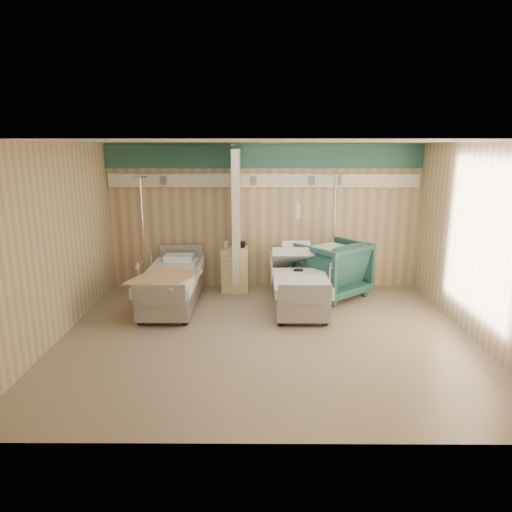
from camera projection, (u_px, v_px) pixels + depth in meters
The scene contains 13 objects.
ground at pixel (265, 336), 6.74m from camera, with size 6.00×5.00×0.00m, color #85715C.
room_walls at pixel (263, 209), 6.55m from camera, with size 6.04×5.04×2.82m.
bed_right at pixel (299, 289), 7.93m from camera, with size 1.00×2.16×0.63m, color white, non-canonical shape.
bed_left at pixel (172, 289), 7.94m from camera, with size 1.00×2.16×0.63m, color white, non-canonical shape.
bedside_cabinet at pixel (235, 269), 8.78m from camera, with size 0.50×0.48×0.85m, color #EDDF94.
visitor_armchair at pixel (331, 268), 8.46m from camera, with size 1.12×1.15×1.05m, color #20514D.
waffle_blanket at pixel (331, 239), 8.29m from camera, with size 0.67×0.59×0.08m, color silver.
iv_stand_right at pixel (332, 268), 8.75m from camera, with size 0.40×0.40×2.24m.
iv_stand_left at pixel (145, 267), 8.82m from camera, with size 0.39×0.39×2.20m.
call_remote at pixel (298, 270), 7.88m from camera, with size 0.16×0.07×0.04m, color black.
tan_blanket at pixel (164, 278), 7.41m from camera, with size 0.87×1.10×0.04m, color tan.
toiletry_bag at pixel (239, 244), 8.70m from camera, with size 0.22×0.14×0.12m, color black.
white_cup at pixel (226, 245), 8.65m from camera, with size 0.09×0.09×0.13m, color white.
Camera 1 is at (-0.10, -6.27, 2.75)m, focal length 32.00 mm.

